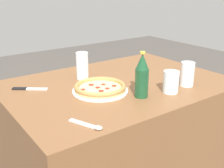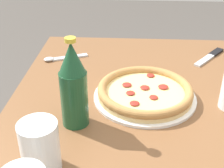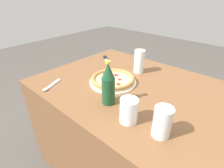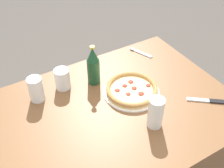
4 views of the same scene
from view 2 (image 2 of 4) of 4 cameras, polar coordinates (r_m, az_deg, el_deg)
name	(u,v)px [view 2 (image 2 of 4)]	position (r m, az deg, el deg)	size (l,w,h in m)	color
pizza_pepperoni	(145,92)	(0.88, 6.04, -1.51)	(0.29, 0.29, 0.04)	white
glass_mango_juice	(40,148)	(0.65, -12.99, -11.35)	(0.08, 0.08, 0.11)	white
beer_bottle	(73,86)	(0.74, -7.06, -0.32)	(0.07, 0.07, 0.23)	#194728
knife	(210,56)	(1.19, 17.54, 4.87)	(0.16, 0.13, 0.01)	black
spoon	(60,58)	(1.13, -9.41, 4.70)	(0.08, 0.15, 0.01)	silver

